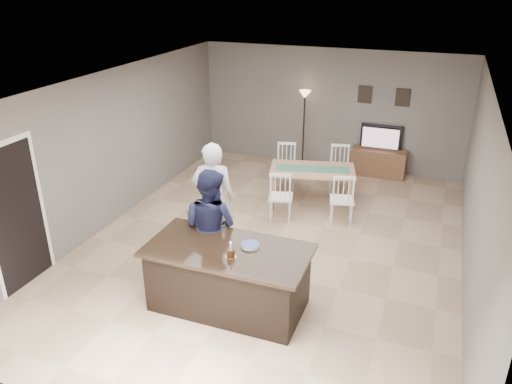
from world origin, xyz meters
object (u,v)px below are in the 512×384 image
at_px(plate_stack, 250,245).
at_px(floor_lamp, 304,108).
at_px(woman, 213,198).
at_px(dining_table, 312,175).
at_px(tv_console, 378,163).
at_px(man, 210,226).
at_px(kitchen_island, 229,277).
at_px(television, 381,137).
at_px(birthday_cake, 231,253).

height_order(plate_stack, floor_lamp, floor_lamp).
relative_size(woman, floor_lamp, 1.04).
bearing_deg(dining_table, tv_console, 50.10).
bearing_deg(floor_lamp, man, -89.69).
xyz_separation_m(tv_console, woman, (-2.02, -4.26, 0.62)).
relative_size(man, plate_stack, 7.01).
height_order(kitchen_island, dining_table, dining_table).
xyz_separation_m(television, man, (-1.71, -5.09, 0.00)).
height_order(dining_table, floor_lamp, floor_lamp).
height_order(tv_console, plate_stack, plate_stack).
height_order(tv_console, floor_lamp, floor_lamp).
height_order(tv_console, woman, woman).
relative_size(television, dining_table, 0.43).
xyz_separation_m(woman, dining_table, (1.04, 2.23, -0.30)).
bearing_deg(birthday_cake, dining_table, 88.57).
distance_m(woman, floor_lamp, 4.30).
bearing_deg(tv_console, television, 90.00).
xyz_separation_m(tv_console, birthday_cake, (-1.08, -5.74, 0.65)).
bearing_deg(floor_lamp, birthday_cake, -83.46).
height_order(man, dining_table, man).
relative_size(tv_console, birthday_cake, 5.44).
relative_size(man, floor_lamp, 0.98).
relative_size(plate_stack, floor_lamp, 0.14).
bearing_deg(woman, birthday_cake, 105.89).
bearing_deg(dining_table, television, 50.85).
distance_m(tv_console, man, 5.33).
height_order(television, plate_stack, television).
bearing_deg(plate_stack, woman, 132.91).
xyz_separation_m(kitchen_island, television, (1.20, 5.64, 0.41)).
bearing_deg(tv_console, dining_table, -116.00).
distance_m(television, plate_stack, 5.57).
relative_size(birthday_cake, dining_table, 0.10).
distance_m(kitchen_island, plate_stack, 0.55).
xyz_separation_m(birthday_cake, dining_table, (0.09, 3.72, -0.33)).
bearing_deg(woman, man, 95.63).
relative_size(television, man, 0.53).
xyz_separation_m(man, plate_stack, (0.77, -0.39, 0.05)).
height_order(kitchen_island, plate_stack, plate_stack).
relative_size(kitchen_island, birthday_cake, 9.76).
relative_size(tv_console, man, 0.69).
height_order(tv_console, man, man).
distance_m(birthday_cake, floor_lamp, 5.81).
bearing_deg(kitchen_island, floor_lamp, 95.55).
relative_size(kitchen_island, television, 2.35).
height_order(man, birthday_cake, man).
bearing_deg(floor_lamp, woman, -93.80).
relative_size(woman, birthday_cake, 8.38).
bearing_deg(dining_table, kitchen_island, -107.32).
height_order(kitchen_island, man, man).
distance_m(kitchen_island, television, 5.78).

